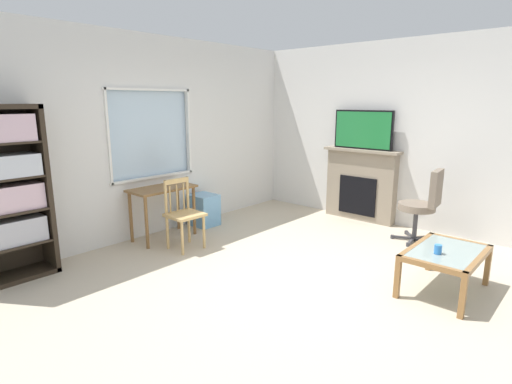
# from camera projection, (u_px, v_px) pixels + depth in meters

# --- Properties ---
(ground) EXTENTS (6.30, 6.17, 0.02)m
(ground) POSITION_uv_depth(u_px,v_px,m) (299.00, 283.00, 4.27)
(ground) COLOR beige
(wall_back_with_window) EXTENTS (5.30, 0.15, 2.75)m
(wall_back_with_window) POSITION_uv_depth(u_px,v_px,m) (151.00, 138.00, 5.65)
(wall_back_with_window) COLOR silver
(wall_back_with_window) RESTS_ON ground
(wall_right) EXTENTS (0.12, 5.37, 2.75)m
(wall_right) POSITION_uv_depth(u_px,v_px,m) (409.00, 135.00, 5.94)
(wall_right) COLOR silver
(wall_right) RESTS_ON ground
(desk_under_window) EXTENTS (0.88, 0.47, 0.72)m
(desk_under_window) POSITION_uv_depth(u_px,v_px,m) (162.00, 196.00, 5.51)
(desk_under_window) COLOR brown
(desk_under_window) RESTS_ON ground
(wooden_chair) EXTENTS (0.44, 0.42, 0.90)m
(wooden_chair) POSITION_uv_depth(u_px,v_px,m) (183.00, 213.00, 5.17)
(wooden_chair) COLOR tan
(wooden_chair) RESTS_ON ground
(plastic_drawer_unit) EXTENTS (0.35, 0.40, 0.48)m
(plastic_drawer_unit) POSITION_uv_depth(u_px,v_px,m) (204.00, 210.00, 6.19)
(plastic_drawer_unit) COLOR #72ADDB
(plastic_drawer_unit) RESTS_ON ground
(fireplace) EXTENTS (0.26, 1.23, 1.14)m
(fireplace) POSITION_uv_depth(u_px,v_px,m) (361.00, 184.00, 6.43)
(fireplace) COLOR gray
(fireplace) RESTS_ON ground
(tv) EXTENTS (0.06, 0.96, 0.60)m
(tv) POSITION_uv_depth(u_px,v_px,m) (363.00, 130.00, 6.23)
(tv) COLOR black
(tv) RESTS_ON fireplace
(office_chair) EXTENTS (0.57, 0.58, 1.00)m
(office_chair) POSITION_uv_depth(u_px,v_px,m) (424.00, 202.00, 5.36)
(office_chair) COLOR #7A6B5B
(office_chair) RESTS_ON ground
(coffee_table) EXTENTS (0.93, 0.63, 0.43)m
(coffee_table) POSITION_uv_depth(u_px,v_px,m) (446.00, 256.00, 3.99)
(coffee_table) COLOR #8C9E99
(coffee_table) RESTS_ON ground
(sippy_cup) EXTENTS (0.07, 0.07, 0.09)m
(sippy_cup) POSITION_uv_depth(u_px,v_px,m) (438.00, 249.00, 3.87)
(sippy_cup) COLOR #337FD6
(sippy_cup) RESTS_ON coffee_table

